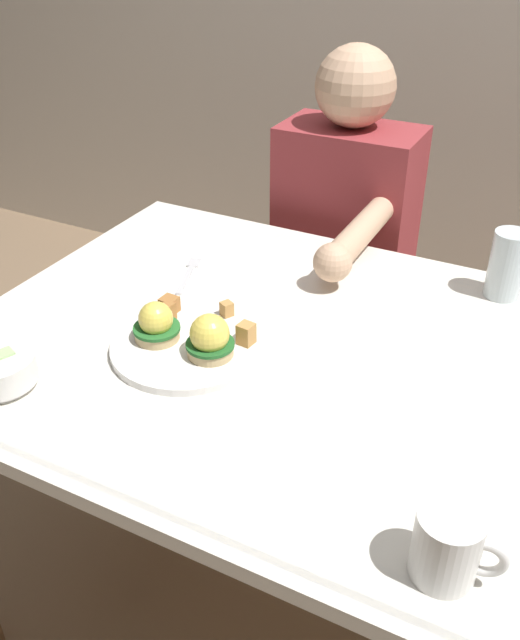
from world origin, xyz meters
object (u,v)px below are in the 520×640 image
object	(u,v)px
coffee_mug	(449,544)
dining_table	(292,395)
fruit_bowl	(0,370)
water_glass_near	(506,269)
fork	(189,274)
diner_person	(341,245)
eggs_benedict_plate	(187,339)

from	to	relation	value
coffee_mug	dining_table	bearing A→B (deg)	135.88
dining_table	coffee_mug	size ratio (longest dim) A/B	10.75
fruit_bowl	water_glass_near	size ratio (longest dim) A/B	0.87
dining_table	water_glass_near	size ratio (longest dim) A/B	8.68
coffee_mug	fork	xyz separation A→B (m)	(-0.67, 0.49, -0.05)
dining_table	diner_person	size ratio (longest dim) A/B	1.05
dining_table	diner_person	distance (m)	0.62
fruit_bowl	dining_table	bearing A→B (deg)	39.49
eggs_benedict_plate	fruit_bowl	xyz separation A→B (m)	(-0.22, -0.22, 0.00)
diner_person	water_glass_near	bearing A→B (deg)	-29.20
eggs_benedict_plate	diner_person	world-z (taller)	diner_person
dining_table	coffee_mug	bearing A→B (deg)	-44.12
coffee_mug	diner_person	world-z (taller)	diner_person
dining_table	fork	size ratio (longest dim) A/B	7.86
coffee_mug	water_glass_near	world-z (taller)	water_glass_near
eggs_benedict_plate	water_glass_near	xyz separation A→B (m)	(0.46, 0.45, 0.03)
coffee_mug	diner_person	size ratio (longest dim) A/B	0.10
diner_person	eggs_benedict_plate	bearing A→B (deg)	-92.19
fork	diner_person	size ratio (longest dim) A/B	0.13
eggs_benedict_plate	fork	xyz separation A→B (m)	(-0.15, 0.24, -0.02)
fruit_bowl	fork	bearing A→B (deg)	81.31
fruit_bowl	coffee_mug	world-z (taller)	coffee_mug
eggs_benedict_plate	coffee_mug	size ratio (longest dim) A/B	2.42
diner_person	fork	bearing A→B (deg)	-111.04
dining_table	fruit_bowl	distance (m)	0.51
dining_table	eggs_benedict_plate	world-z (taller)	eggs_benedict_plate
fruit_bowl	coffee_mug	distance (m)	0.74
water_glass_near	diner_person	size ratio (longest dim) A/B	0.12
fruit_bowl	diner_person	distance (m)	0.96
fruit_bowl	diner_person	bearing A→B (deg)	75.01
fruit_bowl	eggs_benedict_plate	bearing A→B (deg)	45.57
coffee_mug	diner_person	bearing A→B (deg)	117.57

